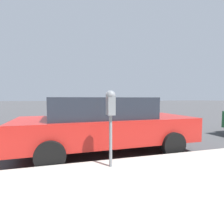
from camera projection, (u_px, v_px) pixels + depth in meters
name	position (u px, v px, depth m)	size (l,w,h in m)	color
ground_plane	(79.00, 144.00, 5.79)	(220.00, 220.00, 0.00)	#424244
parking_meter	(111.00, 109.00, 3.33)	(0.21, 0.19, 1.48)	gray
car_red	(105.00, 123.00, 4.90)	(2.25, 4.85, 1.52)	#B21E19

